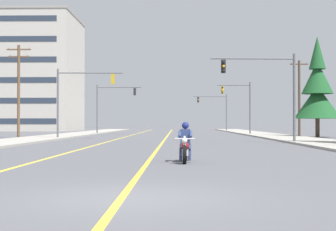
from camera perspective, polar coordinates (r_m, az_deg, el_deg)
ground_plane at (r=10.05m, az=-4.71°, el=-9.00°), size 400.00×400.00×0.00m
lane_stripe_center at (r=54.92m, az=-0.09°, el=-2.28°), size 0.16×100.00×0.01m
lane_stripe_left at (r=55.16m, az=-4.39°, el=-2.28°), size 0.16×100.00×0.01m
sidewalk_kerb_right at (r=50.89m, az=12.29°, el=-2.31°), size 4.40×110.00×0.14m
sidewalk_kerb_left at (r=51.31m, az=-12.42°, el=-2.30°), size 4.40×110.00×0.14m
motorcycle_with_rider at (r=18.77m, az=1.91°, el=-3.38°), size 0.70×2.19×1.46m
traffic_signal_near_right at (r=36.39m, az=11.12°, el=3.51°), size 5.87×0.59×6.20m
traffic_signal_near_left at (r=46.57m, az=-9.99°, el=2.57°), size 5.82×0.47×6.20m
traffic_signal_mid_right at (r=61.38m, az=8.03°, el=1.64°), size 3.89×0.43×6.20m
traffic_signal_mid_left at (r=65.16m, az=-6.38°, el=1.60°), size 5.66×0.48×6.20m
traffic_signal_far_right at (r=87.53m, az=5.38°, el=0.99°), size 5.68×0.47×6.20m
utility_pole_left_near at (r=48.99m, az=-16.13°, el=2.94°), size 2.21×0.26×8.50m
utility_pole_right_far at (r=57.65m, az=14.27°, el=2.05°), size 1.94×0.26×8.16m
conifer_tree_right_verge_far at (r=52.70m, az=16.14°, el=2.62°), size 4.50×4.50×9.91m
apartment_building_far_left_block at (r=96.69m, az=-15.67°, el=4.50°), size 19.32×17.23×20.58m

